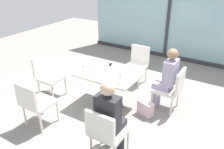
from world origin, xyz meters
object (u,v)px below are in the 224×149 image
(cell_phone_on_table, at_px, (110,65))
(person_far_right, at_px, (167,76))
(wine_glass_3, at_px, (107,63))
(wine_glass_4, at_px, (121,67))
(person_front_right, at_px, (110,115))
(wine_glass_1, at_px, (121,76))
(chair_front_left, at_px, (35,102))
(wine_glass_0, at_px, (84,66))
(dining_table_main, at_px, (109,82))
(wine_glass_2, at_px, (93,70))
(chair_far_right, at_px, (171,87))
(chair_near_window, at_px, (137,63))
(wine_glass_5, at_px, (126,72))
(chair_side_end, at_px, (48,74))
(coffee_cup, at_px, (134,69))
(handbag_1, at_px, (145,108))
(chair_front_right, at_px, (106,131))

(cell_phone_on_table, bearing_deg, person_far_right, -16.48)
(wine_glass_3, relative_size, wine_glass_4, 1.00)
(person_front_right, relative_size, wine_glass_1, 6.81)
(chair_front_left, relative_size, wine_glass_0, 4.70)
(wine_glass_1, bearing_deg, dining_table_main, 147.50)
(person_front_right, distance_m, wine_glass_2, 1.25)
(chair_far_right, relative_size, person_far_right, 0.69)
(person_front_right, bearing_deg, chair_near_window, 107.10)
(person_far_right, xyz_separation_m, wine_glass_5, (-0.57, -0.55, 0.16))
(person_front_right, relative_size, cell_phone_on_table, 8.75)
(dining_table_main, relative_size, person_front_right, 0.92)
(person_far_right, bearing_deg, dining_table_main, -153.59)
(chair_side_end, height_order, wine_glass_2, wine_glass_2)
(wine_glass_2, bearing_deg, chair_side_end, -177.94)
(chair_far_right, height_order, cell_phone_on_table, chair_far_right)
(dining_table_main, distance_m, chair_side_end, 1.39)
(wine_glass_5, xyz_separation_m, coffee_cup, (-0.03, 0.39, -0.09))
(dining_table_main, relative_size, person_far_right, 0.92)
(wine_glass_4, bearing_deg, handbag_1, -3.30)
(chair_front_left, xyz_separation_m, wine_glass_2, (0.54, 0.95, 0.37))
(chair_far_right, relative_size, wine_glass_2, 4.70)
(wine_glass_3, xyz_separation_m, cell_phone_on_table, (-0.07, 0.21, -0.13))
(wine_glass_0, bearing_deg, handbag_1, 15.48)
(person_far_right, bearing_deg, coffee_cup, -165.54)
(wine_glass_0, bearing_deg, coffee_cup, 36.55)
(person_front_right, height_order, handbag_1, person_front_right)
(wine_glass_1, xyz_separation_m, wine_glass_4, (-0.18, 0.35, 0.00))
(coffee_cup, bearing_deg, wine_glass_5, -85.01)
(person_far_right, distance_m, wine_glass_0, 1.58)
(chair_near_window, distance_m, person_far_right, 1.25)
(wine_glass_5, height_order, coffee_cup, wine_glass_5)
(chair_front_right, relative_size, chair_far_right, 1.00)
(chair_front_right, bearing_deg, person_front_right, 90.00)
(chair_far_right, bearing_deg, person_far_right, 180.00)
(dining_table_main, relative_size, chair_side_end, 1.33)
(chair_near_window, relative_size, person_far_right, 0.69)
(cell_phone_on_table, bearing_deg, chair_far_right, -17.11)
(chair_front_right, distance_m, chair_far_right, 1.75)
(wine_glass_0, distance_m, wine_glass_1, 0.80)
(chair_front_left, xyz_separation_m, wine_glass_4, (0.93, 1.34, 0.37))
(person_front_right, bearing_deg, handbag_1, 88.19)
(wine_glass_2, height_order, handbag_1, wine_glass_2)
(person_front_right, xyz_separation_m, wine_glass_1, (-0.34, 0.88, 0.16))
(wine_glass_0, xyz_separation_m, wine_glass_5, (0.82, 0.18, 0.00))
(dining_table_main, height_order, wine_glass_5, wine_glass_5)
(wine_glass_2, relative_size, wine_glass_4, 1.00)
(wine_glass_3, bearing_deg, wine_glass_4, -2.17)
(person_far_right, relative_size, coffee_cup, 14.00)
(handbag_1, bearing_deg, person_far_right, 79.63)
(person_front_right, bearing_deg, coffee_cup, 103.70)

